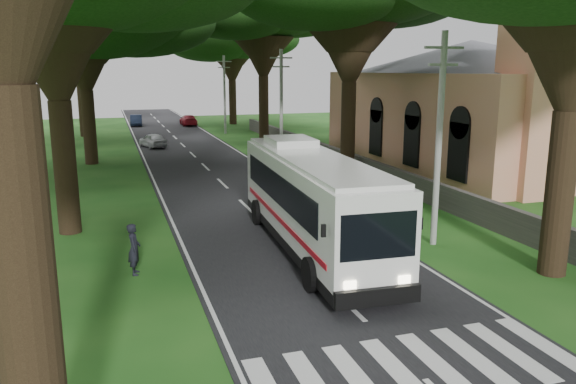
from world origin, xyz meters
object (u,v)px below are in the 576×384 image
Objects in this scene: pole_near at (439,137)px; distant_car_a at (153,140)px; coach_bus at (311,199)px; pedestrian at (134,249)px; distant_car_c at (188,120)px; church at (470,95)px; pole_mid at (281,105)px; pole_far at (225,93)px; distant_car_b at (136,120)px.

pole_near is 32.53m from distant_car_a.
coach_bus is 7.06× the size of pedestrian.
distant_car_c is (-2.50, 49.79, -3.53)m from pole_near.
church is 3.00× the size of pole_mid.
pole_near is 0.66× the size of coach_bus.
coach_bus is 6.61m from pedestrian.
pole_mid is at bearing 108.54° from distant_car_a.
pedestrian is at bearing -119.40° from pole_mid.
pole_mid is (-12.36, 4.45, -0.73)m from church.
church is at bearing 43.33° from coach_bus.
pedestrian is (-3.05, -31.14, 0.22)m from distant_car_a.
pedestrian is (-23.54, -15.38, -4.05)m from church.
pole_mid and pole_far have the same top height.
church is 41.65m from distant_car_b.
pole_far is at bearing 116.82° from church.
coach_bus is 50.54m from distant_car_b.
distant_car_b is (-20.86, 35.79, -4.25)m from church.
distant_car_c is (6.00, -1.55, -0.01)m from distant_car_b.
distant_car_a is (-3.43, 30.35, -1.28)m from coach_bus.
distant_car_c reaches higher than distant_car_a.
pole_far reaches higher than distant_car_b.
church reaches higher than distant_car_b.
pole_mid reaches higher than pedestrian.
pole_far is 2.23× the size of distant_car_a.
pole_far is 2.08× the size of distant_car_b.
church is at bearing -51.84° from pedestrian.
pole_near is at bearing -8.71° from coach_bus.
distant_car_a is 0.83× the size of distant_car_c.
distant_car_c is 2.49× the size of pedestrian.
pole_mid is 4.63× the size of pedestrian.
pole_near is 1.86× the size of distant_car_c.
pole_mid is at bearing 90.00° from pole_near.
pole_far is (0.00, 40.00, 0.00)m from pole_near.
church reaches higher than pole_far.
pole_mid is 2.23× the size of distant_car_a.
distant_car_b is at bearing 99.40° from pole_near.
distant_car_c is at bearing -12.09° from distant_car_b.
pole_near is 2.08× the size of distant_car_b.
distant_car_a is at bearing 73.38° from distant_car_c.
church is 26.20m from distant_car_a.
pole_mid is 2.08× the size of distant_car_b.
pedestrian is (-11.18, -19.84, -3.32)m from pole_mid.
coach_bus is at bearing 79.28° from distant_car_a.
coach_bus is 2.83× the size of distant_car_c.
distant_car_c is at bearing 94.80° from pole_mid.
church is 1.97× the size of coach_bus.
pole_near is at bearing -90.00° from pole_mid.
coach_bus reaches higher than distant_car_a.
distant_car_b is 6.20m from distant_car_c.
distant_car_c is at bearing 113.47° from church.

